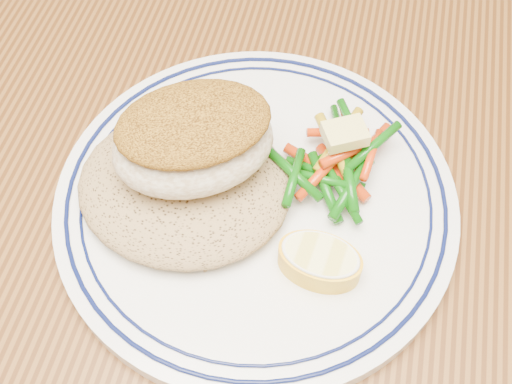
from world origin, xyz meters
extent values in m
cube|color=#48270E|center=(0.00, 0.00, 0.73)|extent=(1.50, 0.90, 0.04)
cylinder|color=white|center=(0.02, 0.02, 0.76)|extent=(0.29, 0.29, 0.01)
torus|color=#0A113F|center=(0.02, 0.02, 0.77)|extent=(0.27, 0.27, 0.00)
torus|color=#0A113F|center=(0.02, 0.02, 0.77)|extent=(0.25, 0.25, 0.00)
ellipsoid|color=olive|center=(-0.03, 0.01, 0.78)|extent=(0.15, 0.13, 0.03)
ellipsoid|color=beige|center=(-0.02, 0.03, 0.81)|extent=(0.13, 0.12, 0.05)
ellipsoid|color=#895B16|center=(-0.02, 0.03, 0.83)|extent=(0.12, 0.11, 0.02)
cylinder|color=#0D520A|center=(0.07, 0.06, 0.77)|extent=(0.05, 0.04, 0.01)
cylinder|color=red|center=(0.06, 0.05, 0.77)|extent=(0.06, 0.03, 0.01)
cylinder|color=red|center=(0.08, 0.05, 0.77)|extent=(0.05, 0.04, 0.01)
cylinder|color=#0D520A|center=(0.07, 0.05, 0.77)|extent=(0.06, 0.02, 0.01)
cylinder|color=red|center=(0.09, 0.07, 0.77)|extent=(0.03, 0.05, 0.01)
cylinder|color=#0D520A|center=(0.07, 0.04, 0.77)|extent=(0.03, 0.05, 0.01)
cylinder|color=#0D520A|center=(0.07, 0.09, 0.77)|extent=(0.02, 0.06, 0.01)
cylinder|color=red|center=(0.08, 0.08, 0.77)|extent=(0.03, 0.05, 0.01)
cylinder|color=red|center=(0.07, 0.08, 0.78)|extent=(0.05, 0.02, 0.01)
cylinder|color=#0D520A|center=(0.08, 0.03, 0.78)|extent=(0.04, 0.05, 0.01)
cylinder|color=#0D520A|center=(0.06, 0.04, 0.78)|extent=(0.06, 0.02, 0.01)
cylinder|color=#0D520A|center=(0.09, 0.04, 0.78)|extent=(0.02, 0.05, 0.01)
cylinder|color=#0D520A|center=(0.09, 0.04, 0.78)|extent=(0.03, 0.06, 0.01)
cylinder|color=red|center=(0.06, 0.04, 0.78)|extent=(0.03, 0.04, 0.01)
cylinder|color=gold|center=(0.07, 0.07, 0.78)|extent=(0.04, 0.05, 0.02)
cylinder|color=#0D520A|center=(0.05, 0.04, 0.78)|extent=(0.05, 0.04, 0.01)
cylinder|color=#0D520A|center=(0.05, 0.03, 0.78)|extent=(0.01, 0.05, 0.01)
cylinder|color=red|center=(0.08, 0.06, 0.78)|extent=(0.04, 0.04, 0.01)
cylinder|color=gold|center=(0.07, 0.07, 0.78)|extent=(0.03, 0.06, 0.01)
cylinder|color=#0D520A|center=(0.08, 0.08, 0.79)|extent=(0.04, 0.05, 0.01)
cylinder|color=red|center=(0.10, 0.06, 0.79)|extent=(0.01, 0.05, 0.01)
cylinder|color=#0D520A|center=(0.10, 0.07, 0.79)|extent=(0.04, 0.05, 0.01)
cube|color=#E6D770|center=(0.08, 0.07, 0.80)|extent=(0.04, 0.03, 0.01)
torus|color=white|center=(0.08, -0.02, 0.79)|extent=(0.06, 0.06, 0.00)
camera|label=1|loc=(0.08, -0.22, 1.15)|focal=45.00mm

